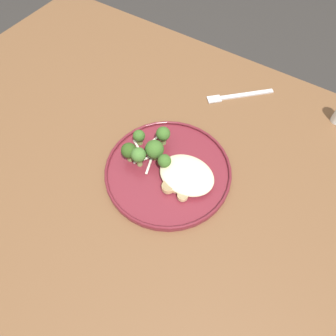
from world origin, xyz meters
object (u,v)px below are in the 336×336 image
Objects in this scene: dinner_plate at (168,171)px; broccoli_floret_center_pile at (139,155)px; seared_scallop_front_small at (183,196)px; broccoli_floret_front_edge at (153,148)px; broccoli_floret_tall_stalk at (163,134)px; broccoli_floret_right_tilted at (139,136)px; seared_scallop_tiny_bay at (199,176)px; seared_scallop_large_seared at (177,184)px; dinner_fork at (238,96)px; broccoli_floret_beside_noodles at (164,162)px; seared_scallop_right_edge at (168,187)px; broccoli_floret_near_rim at (129,151)px.

broccoli_floret_center_pile reaches higher than dinner_plate.
seared_scallop_front_small is 0.13m from broccoli_floret_front_edge.
dinner_plate is at bearing -48.99° from broccoli_floret_tall_stalk.
broccoli_floret_center_pile is (-0.13, 0.02, 0.03)m from seared_scallop_front_small.
broccoli_floret_right_tilted is 0.81× the size of broccoli_floret_tall_stalk.
seared_scallop_tiny_bay is 0.12m from broccoli_floret_front_edge.
seared_scallop_front_small is at bearing -33.41° from dinner_plate.
broccoli_floret_front_edge is 1.04× the size of broccoli_floret_center_pile.
broccoli_floret_front_edge is (-0.12, -0.01, 0.02)m from seared_scallop_tiny_bay.
seared_scallop_large_seared is at bearing -2.20° from broccoli_floret_center_pile.
dinner_fork is (0.08, 0.25, -0.04)m from broccoli_floret_tall_stalk.
broccoli_floret_tall_stalk is at bearing 131.01° from dinner_plate.
broccoli_floret_front_edge reaches higher than broccoli_floret_beside_noodles.
broccoli_floret_front_edge reaches higher than seared_scallop_right_edge.
broccoli_floret_center_pile is at bearing 177.80° from seared_scallop_large_seared.
broccoli_floret_near_rim is at bearing 170.29° from seared_scallop_right_edge.
broccoli_floret_tall_stalk reaches higher than seared_scallop_front_small.
seared_scallop_right_edge is 0.48× the size of broccoli_floret_front_edge.
seared_scallop_right_edge is at bearing -89.94° from dinner_fork.
broccoli_floret_tall_stalk is (-0.08, 0.10, 0.02)m from seared_scallop_right_edge.
seared_scallop_front_small is 0.36m from dinner_fork.
seared_scallop_right_edge reaches higher than dinner_plate.
broccoli_floret_right_tilted is at bearing 161.40° from broccoli_floret_beside_noodles.
seared_scallop_right_edge is (-0.01, -0.02, 0.00)m from seared_scallop_large_seared.
seared_scallop_tiny_bay is 0.17m from broccoli_floret_right_tilted.
seared_scallop_front_small is (0.06, -0.04, 0.01)m from dinner_plate.
seared_scallop_front_small is 0.54× the size of broccoli_floret_right_tilted.
broccoli_floret_front_edge is 0.06m from broccoli_floret_right_tilted.
broccoli_floret_tall_stalk is at bearing 64.66° from broccoli_floret_near_rim.
broccoli_floret_front_edge is at bearing -177.14° from seared_scallop_tiny_bay.
dinner_fork is at bearing 85.09° from dinner_plate.
broccoli_floret_near_rim reaches higher than broccoli_floret_right_tilted.
broccoli_floret_front_edge is at bearing 166.60° from dinner_plate.
seared_scallop_right_edge is 0.12m from broccoli_floret_near_rim.
seared_scallop_right_edge is 0.35m from dinner_fork.
seared_scallop_right_edge is (0.03, -0.04, 0.01)m from dinner_plate.
broccoli_floret_center_pile is (-0.10, 0.00, 0.02)m from seared_scallop_large_seared.
dinner_plate is 5.21× the size of broccoli_floret_center_pile.
seared_scallop_front_small is 0.18m from broccoli_floret_right_tilted.
seared_scallop_right_edge is 0.53× the size of broccoli_floret_tall_stalk.
broccoli_floret_right_tilted is 0.05m from broccoli_floret_near_rim.
broccoli_floret_near_rim reaches higher than dinner_fork.
broccoli_floret_right_tilted is 0.81× the size of broccoli_floret_near_rim.
broccoli_floret_front_edge reaches higher than seared_scallop_large_seared.
broccoli_floret_front_edge is at bearing -104.13° from dinner_fork.
dinner_plate is 9.47× the size of seared_scallop_tiny_bay.
broccoli_floret_front_edge is (-0.08, 0.05, 0.02)m from seared_scallop_right_edge.
dinner_plate is 9.34× the size of seared_scallop_large_seared.
broccoli_floret_beside_noodles is (0.08, 0.02, -0.00)m from broccoli_floret_near_rim.
dinner_plate is 0.03m from broccoli_floret_beside_noodles.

